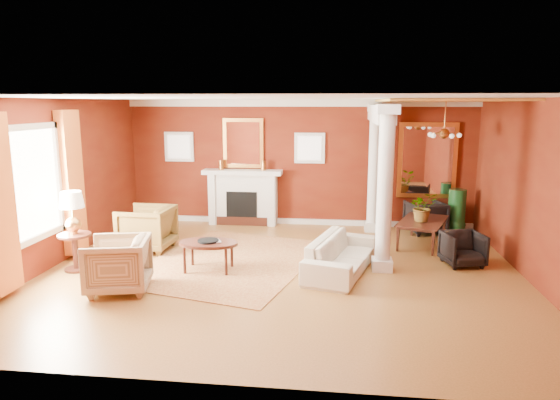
# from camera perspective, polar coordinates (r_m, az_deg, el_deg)

# --- Properties ---
(ground) EXTENTS (8.00, 8.00, 0.00)m
(ground) POSITION_cam_1_polar(r_m,az_deg,el_deg) (8.55, 0.16, -8.22)
(ground) COLOR brown
(ground) RESTS_ON ground
(room_shell) EXTENTS (8.04, 7.04, 2.92)m
(room_shell) POSITION_cam_1_polar(r_m,az_deg,el_deg) (8.12, 0.17, 5.36)
(room_shell) COLOR #601F0D
(room_shell) RESTS_ON ground
(fireplace) EXTENTS (1.85, 0.42, 1.29)m
(fireplace) POSITION_cam_1_polar(r_m,az_deg,el_deg) (11.76, -4.27, 0.34)
(fireplace) COLOR silver
(fireplace) RESTS_ON ground
(overmantel_mirror) EXTENTS (0.95, 0.07, 1.15)m
(overmantel_mirror) POSITION_cam_1_polar(r_m,az_deg,el_deg) (11.73, -4.22, 6.50)
(overmantel_mirror) COLOR gold
(overmantel_mirror) RESTS_ON fireplace
(flank_window_left) EXTENTS (0.70, 0.07, 0.70)m
(flank_window_left) POSITION_cam_1_polar(r_m,az_deg,el_deg) (12.14, -11.45, 5.99)
(flank_window_left) COLOR silver
(flank_window_left) RESTS_ON room_shell
(flank_window_right) EXTENTS (0.70, 0.07, 0.70)m
(flank_window_right) POSITION_cam_1_polar(r_m,az_deg,el_deg) (11.55, 3.40, 5.94)
(flank_window_right) COLOR silver
(flank_window_right) RESTS_ON room_shell
(left_window) EXTENTS (0.21, 2.55, 2.60)m
(left_window) POSITION_cam_1_polar(r_m,az_deg,el_deg) (8.96, -25.90, 0.95)
(left_window) COLOR white
(left_window) RESTS_ON room_shell
(column_front) EXTENTS (0.36, 0.36, 2.80)m
(column_front) POSITION_cam_1_polar(r_m,az_deg,el_deg) (8.47, 11.91, 1.33)
(column_front) COLOR silver
(column_front) RESTS_ON ground
(column_back) EXTENTS (0.36, 0.36, 2.80)m
(column_back) POSITION_cam_1_polar(r_m,az_deg,el_deg) (11.14, 10.72, 3.65)
(column_back) COLOR silver
(column_back) RESTS_ON ground
(header_beam) EXTENTS (0.30, 3.20, 0.32)m
(header_beam) POSITION_cam_1_polar(r_m,az_deg,el_deg) (9.95, 11.38, 9.66)
(header_beam) COLOR silver
(header_beam) RESTS_ON column_front
(amber_ceiling) EXTENTS (2.30, 3.40, 0.04)m
(amber_ceiling) POSITION_cam_1_polar(r_m,az_deg,el_deg) (9.96, 18.23, 10.78)
(amber_ceiling) COLOR gold
(amber_ceiling) RESTS_ON room_shell
(dining_mirror) EXTENTS (1.30, 0.07, 1.70)m
(dining_mirror) POSITION_cam_1_polar(r_m,az_deg,el_deg) (11.71, 16.48, 4.35)
(dining_mirror) COLOR gold
(dining_mirror) RESTS_ON room_shell
(chandelier) EXTENTS (0.60, 0.62, 0.75)m
(chandelier) POSITION_cam_1_polar(r_m,az_deg,el_deg) (10.03, 18.25, 7.21)
(chandelier) COLOR #B57939
(chandelier) RESTS_ON room_shell
(crown_trim) EXTENTS (8.00, 0.08, 0.16)m
(crown_trim) POSITION_cam_1_polar(r_m,az_deg,el_deg) (11.52, 2.20, 11.02)
(crown_trim) COLOR silver
(crown_trim) RESTS_ON room_shell
(base_trim) EXTENTS (8.00, 0.08, 0.12)m
(base_trim) POSITION_cam_1_polar(r_m,az_deg,el_deg) (11.85, 2.10, -2.45)
(base_trim) COLOR silver
(base_trim) RESTS_ON ground
(rug) EXTENTS (3.55, 4.21, 0.01)m
(rug) POSITION_cam_1_polar(r_m,az_deg,el_deg) (9.13, -5.70, -6.98)
(rug) COLOR maroon
(rug) RESTS_ON ground
(sofa) EXTENTS (1.11, 2.13, 0.80)m
(sofa) POSITION_cam_1_polar(r_m,az_deg,el_deg) (8.53, 7.04, -5.54)
(sofa) COLOR beige
(sofa) RESTS_ON ground
(armchair_leopard) EXTENTS (0.90, 0.96, 0.95)m
(armchair_leopard) POSITION_cam_1_polar(r_m,az_deg,el_deg) (10.01, -14.99, -2.89)
(armchair_leopard) COLOR black
(armchair_leopard) RESTS_ON ground
(armchair_stripe) EXTENTS (1.01, 1.05, 0.92)m
(armchair_stripe) POSITION_cam_1_polar(r_m,az_deg,el_deg) (7.98, -18.07, -6.75)
(armchair_stripe) COLOR tan
(armchair_stripe) RESTS_ON ground
(coffee_table) EXTENTS (1.01, 1.01, 0.51)m
(coffee_table) POSITION_cam_1_polar(r_m,az_deg,el_deg) (8.57, -8.20, -5.05)
(coffee_table) COLOR black
(coffee_table) RESTS_ON ground
(coffee_book) EXTENTS (0.17, 0.10, 0.25)m
(coffee_book) POSITION_cam_1_polar(r_m,az_deg,el_deg) (8.51, -8.08, -3.98)
(coffee_book) COLOR black
(coffee_book) RESTS_ON coffee_table
(side_table) EXTENTS (0.55, 0.55, 1.37)m
(side_table) POSITION_cam_1_polar(r_m,az_deg,el_deg) (9.09, -22.59, -1.98)
(side_table) COLOR black
(side_table) RESTS_ON ground
(dining_table) EXTENTS (0.97, 1.53, 0.81)m
(dining_table) POSITION_cam_1_polar(r_m,az_deg,el_deg) (10.41, 16.11, -2.84)
(dining_table) COLOR black
(dining_table) RESTS_ON ground
(dining_chair_near) EXTENTS (0.76, 0.73, 0.66)m
(dining_chair_near) POSITION_cam_1_polar(r_m,az_deg,el_deg) (9.36, 20.19, -5.10)
(dining_chair_near) COLOR black
(dining_chair_near) RESTS_ON ground
(dining_chair_far) EXTENTS (0.91, 0.88, 0.77)m
(dining_chair_far) POSITION_cam_1_polar(r_m,az_deg,el_deg) (11.43, 16.28, -1.72)
(dining_chair_far) COLOR black
(dining_chair_far) RESTS_ON ground
(green_urn) EXTENTS (0.42, 0.42, 1.00)m
(green_urn) POSITION_cam_1_polar(r_m,az_deg,el_deg) (11.55, 19.49, -1.76)
(green_urn) COLOR #133C18
(green_urn) RESTS_ON ground
(potted_plant) EXTENTS (0.65, 0.69, 0.46)m
(potted_plant) POSITION_cam_1_polar(r_m,az_deg,el_deg) (10.21, 16.08, 0.54)
(potted_plant) COLOR #26591E
(potted_plant) RESTS_ON dining_table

